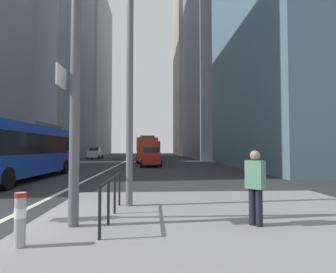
% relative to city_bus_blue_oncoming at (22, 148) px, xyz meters
% --- Properties ---
extents(ground_plane, '(160.00, 160.00, 0.00)m').
position_rel_city_bus_blue_oncoming_xyz_m(ground_plane, '(3.69, 10.31, -1.84)').
color(ground_plane, '#28282B').
extents(median_island, '(9.00, 10.00, 0.15)m').
position_rel_city_bus_blue_oncoming_xyz_m(median_island, '(9.19, -10.69, -1.76)').
color(median_island, gray).
rests_on(median_island, ground).
extents(lane_centre_line, '(0.20, 80.00, 0.01)m').
position_rel_city_bus_blue_oncoming_xyz_m(lane_centre_line, '(3.69, 20.31, -1.83)').
color(lane_centre_line, beige).
rests_on(lane_centre_line, ground).
extents(office_tower_left_mid, '(13.16, 23.51, 49.52)m').
position_rel_city_bus_blue_oncoming_xyz_m(office_tower_left_mid, '(-12.31, 34.75, 22.92)').
color(office_tower_left_mid, slate).
rests_on(office_tower_left_mid, ground).
extents(office_tower_left_far, '(13.14, 24.44, 45.08)m').
position_rel_city_bus_blue_oncoming_xyz_m(office_tower_left_far, '(-12.31, 62.68, 20.70)').
color(office_tower_left_far, gray).
rests_on(office_tower_left_far, ground).
extents(office_tower_right_mid, '(12.22, 24.02, 39.05)m').
position_rel_city_bus_blue_oncoming_xyz_m(office_tower_right_mid, '(20.69, 36.52, 17.69)').
color(office_tower_right_mid, slate).
rests_on(office_tower_right_mid, ground).
extents(office_tower_right_far, '(13.54, 19.86, 52.13)m').
position_rel_city_bus_blue_oncoming_xyz_m(office_tower_right_far, '(20.69, 62.08, 24.23)').
color(office_tower_right_far, gray).
rests_on(office_tower_right_far, ground).
extents(city_bus_blue_oncoming, '(2.85, 12.23, 3.40)m').
position_rel_city_bus_blue_oncoming_xyz_m(city_bus_blue_oncoming, '(0.00, 0.00, 0.00)').
color(city_bus_blue_oncoming, '#14389E').
rests_on(city_bus_blue_oncoming, ground).
extents(city_bus_red_receding, '(2.90, 10.67, 3.40)m').
position_rel_city_bus_blue_oncoming_xyz_m(city_bus_red_receding, '(6.74, 21.60, -0.00)').
color(city_bus_red_receding, red).
rests_on(city_bus_red_receding, ground).
extents(city_bus_red_distant, '(2.90, 11.09, 3.40)m').
position_rel_city_bus_blue_oncoming_xyz_m(city_bus_red_distant, '(7.49, 39.24, -0.00)').
color(city_bus_red_distant, red).
rests_on(city_bus_red_distant, ground).
extents(car_oncoming_mid, '(2.10, 4.25, 1.94)m').
position_rel_city_bus_blue_oncoming_xyz_m(car_oncoming_mid, '(-2.31, 32.14, -0.85)').
color(car_oncoming_mid, silver).
rests_on(car_oncoming_mid, ground).
extents(car_receding_near, '(2.15, 4.35, 1.94)m').
position_rel_city_bus_blue_oncoming_xyz_m(car_receding_near, '(7.30, 11.70, -0.85)').
color(car_receding_near, maroon).
rests_on(car_receding_near, ground).
extents(street_lamp_post, '(5.50, 0.32, 8.00)m').
position_rel_city_bus_blue_oncoming_xyz_m(street_lamp_post, '(6.79, -8.29, 3.45)').
color(street_lamp_post, '#56565B').
rests_on(street_lamp_post, median_island).
extents(bollard_right, '(0.20, 0.20, 0.92)m').
position_rel_city_bus_blue_oncoming_xyz_m(bollard_right, '(5.21, -11.64, -1.18)').
color(bollard_right, '#99999E').
rests_on(bollard_right, median_island).
extents(pedestrian_railing, '(0.06, 3.18, 0.98)m').
position_rel_city_bus_blue_oncoming_xyz_m(pedestrian_railing, '(6.49, -9.77, -1.00)').
color(pedestrian_railing, black).
rests_on(pedestrian_railing, median_island).
extents(pedestrian_waiting, '(0.44, 0.44, 1.63)m').
position_rel_city_bus_blue_oncoming_xyz_m(pedestrian_waiting, '(9.70, -10.55, -0.79)').
color(pedestrian_waiting, black).
rests_on(pedestrian_waiting, median_island).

